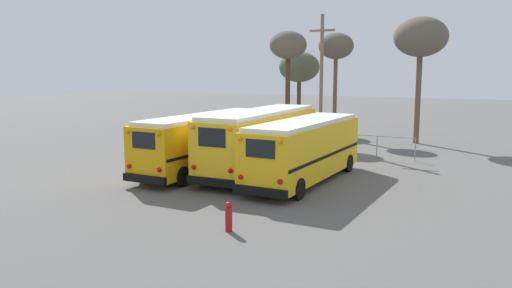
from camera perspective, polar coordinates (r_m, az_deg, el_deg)
name	(u,v)px	position (r m, az deg, el deg)	size (l,w,h in m)	color
ground_plane	(252,176)	(25.87, -0.43, -3.68)	(160.00, 160.00, 0.00)	#5B5956
school_bus_0	(207,140)	(27.18, -5.63, 0.44)	(2.73, 10.51, 3.06)	#E5A00C
school_bus_1	(261,139)	(26.47, 0.57, 0.57)	(2.71, 10.38, 3.34)	yellow
school_bus_2	(305,148)	(24.43, 5.59, -0.50)	(2.83, 9.52, 3.04)	yellow
utility_pole	(321,78)	(35.81, 7.47, 7.44)	(1.80, 0.25, 9.29)	#75604C
bare_tree_0	(288,48)	(38.82, 3.69, 10.93)	(2.85, 2.85, 8.41)	#473323
bare_tree_1	(299,68)	(44.88, 4.97, 8.70)	(3.59, 3.59, 7.06)	#473323
bare_tree_2	(421,38)	(38.99, 18.31, 11.40)	(3.88, 3.88, 9.29)	brown
bare_tree_3	(336,48)	(40.86, 9.13, 10.79)	(2.80, 2.80, 8.39)	brown
fence_line	(307,139)	(33.02, 5.88, 0.63)	(13.81, 0.06, 1.42)	#939399
fire_hydrant	(229,217)	(17.07, -3.13, -8.28)	(0.24, 0.24, 1.03)	#B21414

